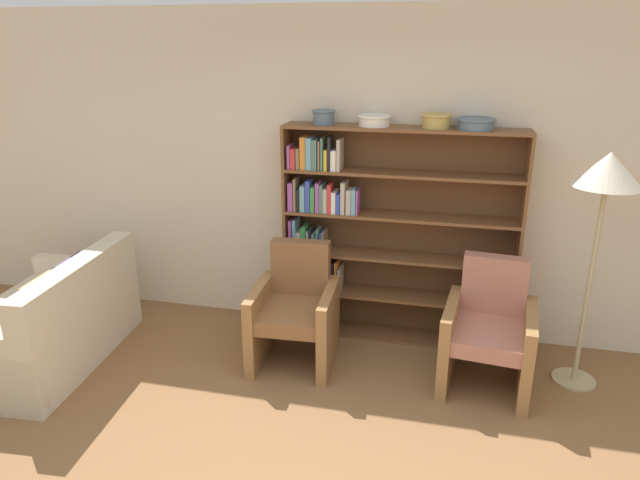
% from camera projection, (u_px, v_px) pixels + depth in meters
% --- Properties ---
extents(wall_back, '(12.00, 0.06, 2.75)m').
position_uv_depth(wall_back, '(381.00, 178.00, 4.81)').
color(wall_back, beige).
rests_on(wall_back, ground).
extents(bookshelf, '(1.93, 0.30, 1.83)m').
position_uv_depth(bookshelf, '(374.00, 235.00, 4.80)').
color(bookshelf, brown).
rests_on(bookshelf, ground).
extents(bowl_olive, '(0.19, 0.19, 0.12)m').
position_uv_depth(bowl_olive, '(324.00, 116.00, 4.56)').
color(bowl_olive, slate).
rests_on(bowl_olive, bookshelf).
extents(bowl_stoneware, '(0.27, 0.27, 0.09)m').
position_uv_depth(bowl_stoneware, '(374.00, 120.00, 4.48)').
color(bowl_stoneware, silver).
rests_on(bowl_stoneware, bookshelf).
extents(bowl_brass, '(0.24, 0.24, 0.11)m').
position_uv_depth(bowl_brass, '(436.00, 120.00, 4.37)').
color(bowl_brass, tan).
rests_on(bowl_brass, bookshelf).
extents(bowl_copper, '(0.30, 0.30, 0.09)m').
position_uv_depth(bowl_copper, '(476.00, 123.00, 4.31)').
color(bowl_copper, slate).
rests_on(bowl_copper, bookshelf).
extents(couch, '(1.06, 1.60, 0.87)m').
position_uv_depth(couch, '(47.00, 326.00, 4.57)').
color(couch, beige).
rests_on(couch, ground).
extents(armchair_leather, '(0.68, 0.71, 0.94)m').
position_uv_depth(armchair_leather, '(295.00, 312.00, 4.56)').
color(armchair_leather, olive).
rests_on(armchair_leather, ground).
extents(armchair_cushioned, '(0.71, 0.74, 0.94)m').
position_uv_depth(armchair_cushioned, '(489.00, 332.00, 4.24)').
color(armchair_cushioned, olive).
rests_on(armchair_cushioned, ground).
extents(floor_lamp, '(0.45, 0.45, 1.77)m').
position_uv_depth(floor_lamp, '(607.00, 182.00, 3.86)').
color(floor_lamp, tan).
rests_on(floor_lamp, ground).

